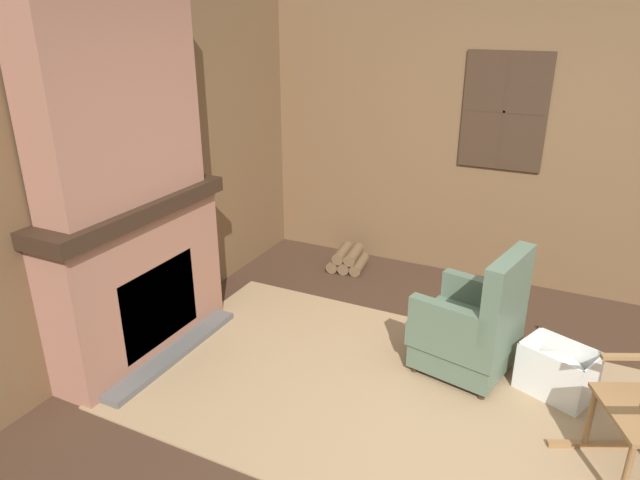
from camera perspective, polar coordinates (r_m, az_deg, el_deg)
ground_plane at (r=3.75m, az=11.63°, el=-18.87°), size 14.00×14.00×0.00m
wood_panel_wall_left at (r=4.29m, az=-20.82°, el=5.88°), size 0.06×5.51×2.68m
wood_panel_wall_back at (r=5.43m, az=19.67°, el=9.25°), size 5.51×0.09×2.68m
fireplace_hearth at (r=4.39m, az=-17.52°, el=-3.74°), size 0.57×1.58×1.20m
chimney_breast at (r=4.03m, az=-19.85°, el=13.69°), size 0.32×1.30×1.46m
area_rug at (r=4.05m, az=6.60°, el=-14.86°), size 3.50×2.10×0.01m
armchair at (r=4.18m, az=14.94°, el=-8.56°), size 0.74×0.71×0.97m
firewood_stack at (r=5.75m, az=2.80°, el=-1.94°), size 0.40×0.41×0.22m
laundry_basket at (r=4.23m, az=22.62°, el=-11.98°), size 0.54×0.46×0.36m
oil_lamp_vase at (r=4.05m, az=-20.97°, el=4.15°), size 0.12×0.12×0.23m
storage_case at (r=4.59m, az=-14.14°, el=6.54°), size 0.13×0.26×0.11m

